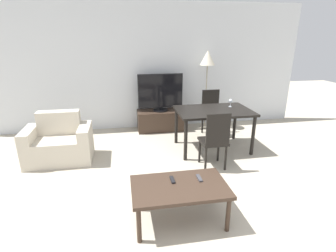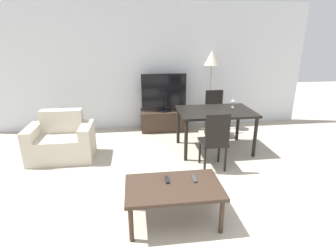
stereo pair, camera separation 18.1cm
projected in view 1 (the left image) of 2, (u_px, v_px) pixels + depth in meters
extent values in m
cube|color=silver|center=(142.00, 68.00, 5.71)|extent=(7.22, 0.06, 2.70)
cube|color=beige|center=(60.00, 149.00, 4.39)|extent=(0.69, 0.66, 0.41)
cube|color=beige|center=(59.00, 122.00, 4.47)|extent=(0.69, 0.20, 0.40)
cube|color=beige|center=(31.00, 146.00, 4.29)|extent=(0.18, 0.66, 0.59)
cube|color=beige|center=(86.00, 143.00, 4.43)|extent=(0.18, 0.66, 0.59)
cube|color=#38281E|center=(161.00, 120.00, 5.85)|extent=(1.02, 0.48, 0.44)
cylinder|color=black|center=(161.00, 110.00, 5.77)|extent=(0.32, 0.32, 0.03)
cylinder|color=black|center=(161.00, 108.00, 5.76)|extent=(0.04, 0.04, 0.05)
cube|color=black|center=(160.00, 91.00, 5.63)|extent=(0.97, 0.04, 0.73)
cube|color=black|center=(161.00, 91.00, 5.61)|extent=(0.93, 0.01, 0.69)
cube|color=#38281E|center=(180.00, 187.00, 2.88)|extent=(1.06, 0.64, 0.04)
cylinder|color=#38281E|center=(139.00, 225.00, 2.63)|extent=(0.05, 0.05, 0.41)
cylinder|color=#38281E|center=(228.00, 215.00, 2.79)|extent=(0.05, 0.05, 0.41)
cylinder|color=#38281E|center=(136.00, 195.00, 3.13)|extent=(0.05, 0.05, 0.41)
cylinder|color=#38281E|center=(212.00, 188.00, 3.28)|extent=(0.05, 0.05, 0.41)
cube|color=black|center=(214.00, 111.00, 4.70)|extent=(1.33, 0.89, 0.04)
cylinder|color=black|center=(186.00, 141.00, 4.36)|extent=(0.06, 0.06, 0.71)
cylinder|color=black|center=(253.00, 136.00, 4.56)|extent=(0.06, 0.06, 0.71)
cylinder|color=black|center=(176.00, 126.00, 5.08)|extent=(0.06, 0.06, 0.71)
cylinder|color=black|center=(235.00, 122.00, 5.28)|extent=(0.06, 0.06, 0.71)
cube|color=black|center=(213.00, 141.00, 4.13)|extent=(0.40, 0.40, 0.04)
cylinder|color=black|center=(200.00, 151.00, 4.33)|extent=(0.04, 0.04, 0.41)
cylinder|color=black|center=(218.00, 150.00, 4.38)|extent=(0.04, 0.04, 0.41)
cylinder|color=black|center=(206.00, 160.00, 4.03)|extent=(0.04, 0.04, 0.41)
cylinder|color=black|center=(226.00, 158.00, 4.08)|extent=(0.04, 0.04, 0.41)
cube|color=black|center=(218.00, 130.00, 3.88)|extent=(0.37, 0.04, 0.49)
cube|color=black|center=(213.00, 116.00, 5.47)|extent=(0.40, 0.40, 0.04)
cylinder|color=black|center=(207.00, 129.00, 5.36)|extent=(0.04, 0.04, 0.41)
cylinder|color=black|center=(222.00, 128.00, 5.42)|extent=(0.04, 0.04, 0.41)
cylinder|color=black|center=(202.00, 124.00, 5.66)|extent=(0.04, 0.04, 0.41)
cylinder|color=black|center=(217.00, 123.00, 5.72)|extent=(0.04, 0.04, 0.41)
cube|color=black|center=(210.00, 101.00, 5.55)|extent=(0.37, 0.04, 0.49)
cylinder|color=gray|center=(204.00, 127.00, 6.07)|extent=(0.24, 0.24, 0.02)
cylinder|color=gray|center=(206.00, 97.00, 5.84)|extent=(0.02, 0.02, 1.39)
cone|color=beige|center=(208.00, 58.00, 5.56)|extent=(0.32, 0.32, 0.31)
cube|color=black|center=(172.00, 180.00, 2.97)|extent=(0.04, 0.15, 0.02)
cube|color=#38383D|center=(199.00, 178.00, 3.01)|extent=(0.04, 0.15, 0.02)
cylinder|color=silver|center=(230.00, 106.00, 4.90)|extent=(0.06, 0.06, 0.01)
cylinder|color=silver|center=(230.00, 104.00, 4.88)|extent=(0.01, 0.01, 0.07)
sphere|color=silver|center=(231.00, 101.00, 4.86)|extent=(0.07, 0.07, 0.07)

